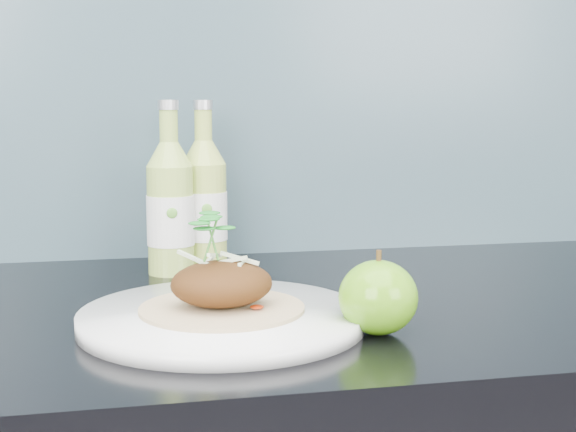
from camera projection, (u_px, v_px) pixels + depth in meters
name	position (u px, v px, depth m)	size (l,w,h in m)	color
subway_backsplash	(204.00, 10.00, 1.13)	(4.00, 0.02, 0.70)	#6C97AA
dinner_plate	(222.00, 318.00, 0.80)	(0.31, 0.31, 0.02)	white
pork_taco	(222.00, 282.00, 0.79)	(0.16, 0.16, 0.10)	tan
green_apple	(378.00, 297.00, 0.76)	(0.08, 0.08, 0.08)	#498A0F
cider_bottle_left	(170.00, 208.00, 1.03)	(0.07, 0.07, 0.22)	#9FC150
cider_bottle_right	(204.00, 204.00, 1.07)	(0.07, 0.07, 0.22)	#A9C050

